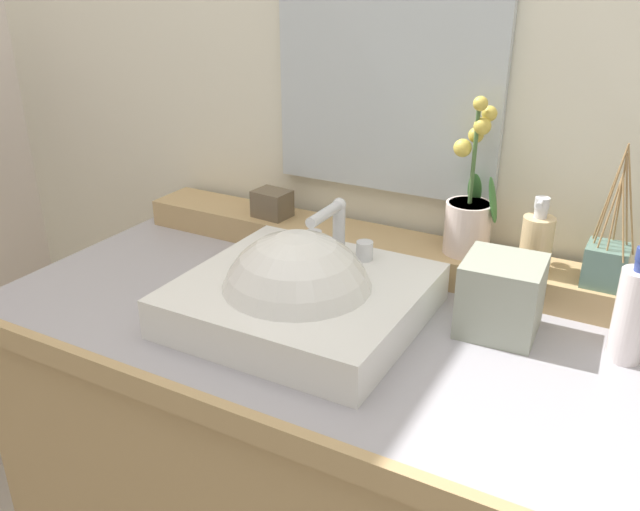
# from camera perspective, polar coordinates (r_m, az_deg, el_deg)

# --- Properties ---
(wall_back) EXTENTS (3.17, 0.20, 2.66)m
(wall_back) POSITION_cam_1_polar(r_m,az_deg,el_deg) (1.47, 9.25, 18.31)
(wall_back) COLOR silver
(wall_back) RESTS_ON ground
(vanity_cabinet) EXTENTS (1.24, 0.65, 0.88)m
(vanity_cabinet) POSITION_cam_1_polar(r_m,az_deg,el_deg) (1.48, 0.69, -19.78)
(vanity_cabinet) COLOR tan
(vanity_cabinet) RESTS_ON ground
(back_ledge) EXTENTS (1.17, 0.13, 0.06)m
(back_ledge) POSITION_cam_1_polar(r_m,az_deg,el_deg) (1.41, 5.54, 0.45)
(back_ledge) COLOR tan
(back_ledge) RESTS_ON vanity_cabinet
(sink_basin) EXTENTS (0.41, 0.39, 0.29)m
(sink_basin) POSITION_cam_1_polar(r_m,az_deg,el_deg) (1.18, -1.76, -4.13)
(sink_basin) COLOR white
(sink_basin) RESTS_ON vanity_cabinet
(potted_plant) EXTENTS (0.10, 0.09, 0.31)m
(potted_plant) POSITION_cam_1_polar(r_m,az_deg,el_deg) (1.32, 12.66, 3.65)
(potted_plant) COLOR silver
(potted_plant) RESTS_ON back_ledge
(soap_dispenser) EXTENTS (0.06, 0.06, 0.14)m
(soap_dispenser) POSITION_cam_1_polar(r_m,az_deg,el_deg) (1.29, 18.06, 1.14)
(soap_dispenser) COLOR #D9BA85
(soap_dispenser) RESTS_ON back_ledge
(reed_diffuser) EXTENTS (0.08, 0.08, 0.26)m
(reed_diffuser) POSITION_cam_1_polar(r_m,az_deg,el_deg) (1.28, 23.30, -0.62)
(reed_diffuser) COLOR slate
(reed_diffuser) RESTS_ON back_ledge
(trinket_box) EXTENTS (0.08, 0.07, 0.06)m
(trinket_box) POSITION_cam_1_polar(r_m,az_deg,el_deg) (1.50, -4.12, 4.45)
(trinket_box) COLOR brown
(trinket_box) RESTS_ON back_ledge
(lotion_bottle) EXTENTS (0.05, 0.06, 0.20)m
(lotion_bottle) POSITION_cam_1_polar(r_m,az_deg,el_deg) (1.16, 25.13, -4.52)
(lotion_bottle) COLOR white
(lotion_bottle) RESTS_ON vanity_cabinet
(tissue_box) EXTENTS (0.14, 0.14, 0.13)m
(tissue_box) POSITION_cam_1_polar(r_m,az_deg,el_deg) (1.18, 15.24, -3.37)
(tissue_box) COLOR gray
(tissue_box) RESTS_ON vanity_cabinet
(mirror) EXTENTS (0.49, 0.02, 0.47)m
(mirror) POSITION_cam_1_polar(r_m,az_deg,el_deg) (1.39, 5.69, 15.04)
(mirror) COLOR silver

